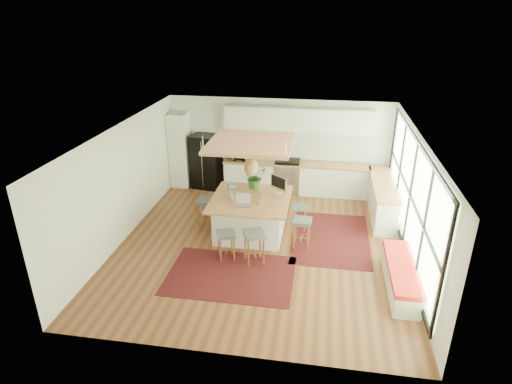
% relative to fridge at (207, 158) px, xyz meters
% --- Properties ---
extents(floor, '(7.00, 7.00, 0.00)m').
position_rel_fridge_xyz_m(floor, '(2.13, -3.16, -0.93)').
color(floor, brown).
rests_on(floor, ground).
extents(ceiling, '(7.00, 7.00, 0.00)m').
position_rel_fridge_xyz_m(ceiling, '(2.13, -3.16, 1.78)').
color(ceiling, white).
rests_on(ceiling, ground).
extents(wall_back, '(6.50, 0.00, 6.50)m').
position_rel_fridge_xyz_m(wall_back, '(2.13, 0.34, 0.42)').
color(wall_back, white).
rests_on(wall_back, ground).
extents(wall_front, '(6.50, 0.00, 6.50)m').
position_rel_fridge_xyz_m(wall_front, '(2.13, -6.66, 0.42)').
color(wall_front, white).
rests_on(wall_front, ground).
extents(wall_left, '(0.00, 7.00, 7.00)m').
position_rel_fridge_xyz_m(wall_left, '(-1.12, -3.16, 0.42)').
color(wall_left, white).
rests_on(wall_left, ground).
extents(wall_right, '(0.00, 7.00, 7.00)m').
position_rel_fridge_xyz_m(wall_right, '(5.38, -3.16, 0.42)').
color(wall_right, white).
rests_on(wall_right, ground).
extents(window_wall, '(0.10, 6.20, 2.60)m').
position_rel_fridge_xyz_m(window_wall, '(5.35, -3.16, 0.47)').
color(window_wall, black).
rests_on(window_wall, wall_right).
extents(pantry, '(0.55, 0.60, 2.25)m').
position_rel_fridge_xyz_m(pantry, '(-0.82, 0.02, 0.20)').
color(pantry, white).
rests_on(pantry, floor).
extents(back_counter_base, '(4.20, 0.60, 0.88)m').
position_rel_fridge_xyz_m(back_counter_base, '(2.68, 0.02, -0.49)').
color(back_counter_base, white).
rests_on(back_counter_base, floor).
extents(back_counter_top, '(4.24, 0.64, 0.05)m').
position_rel_fridge_xyz_m(back_counter_top, '(2.68, 0.02, -0.03)').
color(back_counter_top, '#AC6B3D').
rests_on(back_counter_top, back_counter_base).
extents(backsplash, '(4.20, 0.02, 0.80)m').
position_rel_fridge_xyz_m(backsplash, '(2.68, 0.32, 0.43)').
color(backsplash, white).
rests_on(backsplash, wall_back).
extents(upper_cabinets, '(4.20, 0.34, 0.70)m').
position_rel_fridge_xyz_m(upper_cabinets, '(2.68, 0.16, 1.22)').
color(upper_cabinets, white).
rests_on(upper_cabinets, wall_back).
extents(range, '(0.76, 0.62, 1.00)m').
position_rel_fridge_xyz_m(range, '(2.43, 0.02, -0.43)').
color(range, '#A5A5AA').
rests_on(range, floor).
extents(right_counter_base, '(0.60, 2.50, 0.88)m').
position_rel_fridge_xyz_m(right_counter_base, '(5.06, -1.16, -0.49)').
color(right_counter_base, white).
rests_on(right_counter_base, floor).
extents(right_counter_top, '(0.64, 2.54, 0.05)m').
position_rel_fridge_xyz_m(right_counter_top, '(5.06, -1.16, -0.03)').
color(right_counter_top, '#AC6B3D').
rests_on(right_counter_top, right_counter_base).
extents(window_bench, '(0.52, 2.00, 0.50)m').
position_rel_fridge_xyz_m(window_bench, '(5.08, -4.36, -0.68)').
color(window_bench, white).
rests_on(window_bench, floor).
extents(ceiling_panel, '(1.86, 1.86, 0.80)m').
position_rel_fridge_xyz_m(ceiling_panel, '(1.83, -2.76, 1.12)').
color(ceiling_panel, '#AC6B3D').
rests_on(ceiling_panel, ceiling).
extents(rug_near, '(2.60, 1.80, 0.01)m').
position_rel_fridge_xyz_m(rug_near, '(1.70, -4.51, -0.92)').
color(rug_near, black).
rests_on(rug_near, floor).
extents(rug_right, '(1.80, 2.60, 0.01)m').
position_rel_fridge_xyz_m(rug_right, '(3.74, -2.63, -0.92)').
color(rug_right, black).
rests_on(rug_right, floor).
extents(fridge, '(0.90, 0.75, 1.63)m').
position_rel_fridge_xyz_m(fridge, '(0.00, 0.00, 0.00)').
color(fridge, black).
rests_on(fridge, floor).
extents(island, '(1.85, 1.85, 0.93)m').
position_rel_fridge_xyz_m(island, '(1.80, -2.66, -0.46)').
color(island, '#AC6B3D').
rests_on(island, floor).
extents(stool_near_left, '(0.49, 0.49, 0.64)m').
position_rel_fridge_xyz_m(stool_near_left, '(1.47, -3.88, -0.57)').
color(stool_near_left, '#474B4F').
rests_on(stool_near_left, floor).
extents(stool_near_right, '(0.56, 0.56, 0.73)m').
position_rel_fridge_xyz_m(stool_near_right, '(2.10, -3.94, -0.57)').
color(stool_near_right, '#474B4F').
rests_on(stool_near_right, floor).
extents(stool_right_front, '(0.44, 0.44, 0.69)m').
position_rel_fridge_xyz_m(stool_right_front, '(3.07, -3.10, -0.57)').
color(stool_right_front, '#474B4F').
rests_on(stool_right_front, floor).
extents(stool_right_back, '(0.39, 0.39, 0.64)m').
position_rel_fridge_xyz_m(stool_right_back, '(2.95, -2.24, -0.57)').
color(stool_right_back, '#474B4F').
rests_on(stool_right_back, floor).
extents(stool_left_side, '(0.50, 0.50, 0.77)m').
position_rel_fridge_xyz_m(stool_left_side, '(0.69, -2.53, -0.57)').
color(stool_left_side, '#474B4F').
rests_on(stool_left_side, floor).
extents(laptop, '(0.39, 0.41, 0.26)m').
position_rel_fridge_xyz_m(laptop, '(1.69, -3.08, 0.12)').
color(laptop, '#A5A5AA').
rests_on(laptop, island).
extents(monitor, '(0.51, 0.47, 0.48)m').
position_rel_fridge_xyz_m(monitor, '(2.43, -2.31, 0.26)').
color(monitor, '#A5A5AA').
rests_on(monitor, island).
extents(microwave, '(0.58, 0.33, 0.39)m').
position_rel_fridge_xyz_m(microwave, '(0.98, 0.03, 0.19)').
color(microwave, '#A5A5AA').
rests_on(microwave, back_counter_top).
extents(island_plant, '(0.79, 0.81, 0.47)m').
position_rel_fridge_xyz_m(island_plant, '(1.81, -2.02, 0.24)').
color(island_plant, '#1E4C19').
rests_on(island_plant, island).
extents(island_bowl, '(0.26, 0.26, 0.05)m').
position_rel_fridge_xyz_m(island_bowl, '(1.28, -2.16, 0.03)').
color(island_bowl, silver).
rests_on(island_bowl, island).
extents(island_bottle_0, '(0.07, 0.07, 0.19)m').
position_rel_fridge_xyz_m(island_bottle_0, '(1.25, -2.56, 0.10)').
color(island_bottle_0, teal).
rests_on(island_bottle_0, island).
extents(island_bottle_1, '(0.07, 0.07, 0.19)m').
position_rel_fridge_xyz_m(island_bottle_1, '(1.40, -2.81, 0.10)').
color(island_bottle_1, white).
rests_on(island_bottle_1, island).
extents(island_bottle_2, '(0.07, 0.07, 0.19)m').
position_rel_fridge_xyz_m(island_bottle_2, '(2.05, -2.96, 0.10)').
color(island_bottle_2, '#A83F38').
rests_on(island_bottle_2, island).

